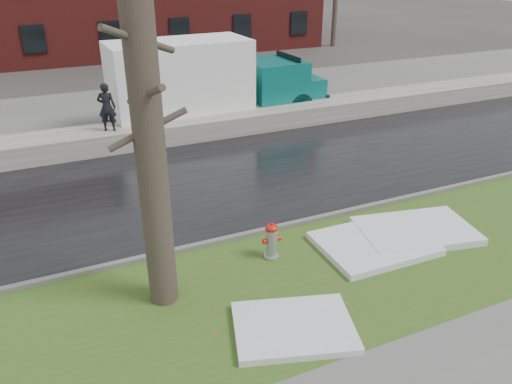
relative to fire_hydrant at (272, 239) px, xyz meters
name	(u,v)px	position (x,y,z in m)	size (l,w,h in m)	color
ground	(299,249)	(0.80, 0.10, -0.52)	(120.00, 120.00, 0.00)	#47423D
verge	(327,276)	(0.80, -1.15, -0.50)	(60.00, 4.50, 0.04)	#344E1A
road	(230,178)	(0.80, 4.60, -0.51)	(60.00, 7.00, 0.03)	black
parking_lot	(161,108)	(0.80, 13.10, -0.51)	(60.00, 9.00, 0.03)	slate
curb	(281,227)	(0.80, 1.10, -0.45)	(60.00, 0.15, 0.14)	slate
snowbank	(189,128)	(0.80, 8.80, -0.15)	(60.00, 1.60, 0.75)	#ADA99E
bg_tree_center	(2,9)	(-5.20, 26.10, 2.81)	(1.40, 1.62, 6.50)	brown
fire_hydrant	(272,239)	(0.00, 0.00, 0.00)	(0.43, 0.37, 0.90)	#9B9DA3
tree	(149,133)	(-2.64, -0.46, 3.04)	(1.45, 1.73, 6.99)	brown
box_truck	(207,80)	(2.00, 10.09, 1.29)	(10.27, 2.68, 3.42)	black
worker	(107,107)	(-2.14, 8.59, 1.07)	(0.61, 0.40, 1.68)	black
snow_patch_near	(374,244)	(2.44, -0.60, -0.40)	(2.60, 2.00, 0.16)	white
snow_patch_far	(294,327)	(-0.70, -2.40, -0.41)	(2.20, 1.60, 0.14)	white
snow_patch_side	(416,231)	(3.74, -0.54, -0.39)	(2.80, 1.80, 0.18)	white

